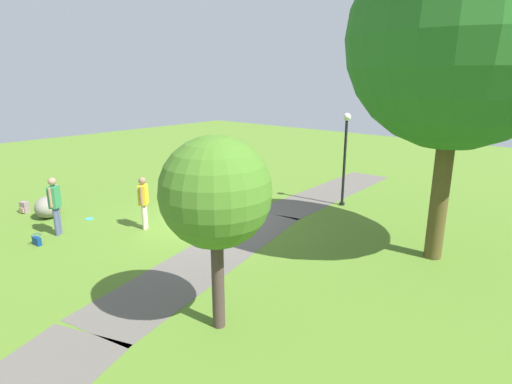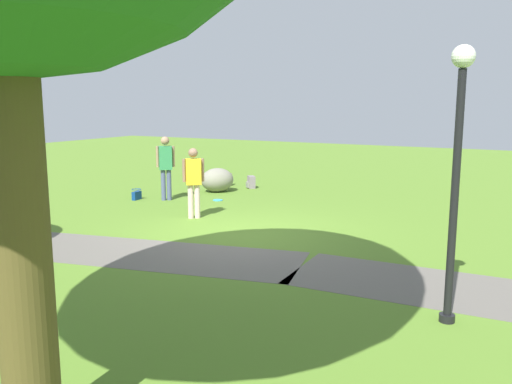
# 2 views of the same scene
# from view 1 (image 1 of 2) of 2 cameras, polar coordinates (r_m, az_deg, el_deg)

# --- Properties ---
(ground_plane) EXTENTS (48.00, 48.00, 0.00)m
(ground_plane) POSITION_cam_1_polar(r_m,az_deg,el_deg) (14.19, -7.06, -3.86)
(ground_plane) COLOR #537A27
(footpath_segment_near) EXTENTS (8.05, 2.09, 0.01)m
(footpath_segment_near) POSITION_cam_1_polar(r_m,az_deg,el_deg) (17.86, 10.38, 0.10)
(footpath_segment_near) COLOR #5F5A53
(footpath_segment_near) RESTS_ON ground
(footpath_segment_mid) EXTENTS (8.21, 3.51, 0.01)m
(footpath_segment_mid) POSITION_cam_1_polar(r_m,az_deg,el_deg) (11.39, -6.18, -8.84)
(footpath_segment_mid) COLOR #5F5A53
(footpath_segment_mid) RESTS_ON ground
(large_shade_tree) EXTENTS (5.30, 5.30, 8.25)m
(large_shade_tree) POSITION_cam_1_polar(r_m,az_deg,el_deg) (11.37, 26.37, 18.51)
(large_shade_tree) COLOR brown
(large_shade_tree) RESTS_ON ground
(young_tree_near_path) EXTENTS (2.05, 2.05, 3.75)m
(young_tree_near_path) POSITION_cam_1_polar(r_m,az_deg,el_deg) (7.38, -5.64, -0.22)
(young_tree_near_path) COLOR #453530
(young_tree_near_path) RESTS_ON ground
(lamp_post) EXTENTS (0.28, 0.28, 3.47)m
(lamp_post) POSITION_cam_1_polar(r_m,az_deg,el_deg) (15.57, 12.26, 5.80)
(lamp_post) COLOR black
(lamp_post) RESTS_ON ground
(lawn_boulder) EXTENTS (1.29, 1.33, 0.74)m
(lawn_boulder) POSITION_cam_1_polar(r_m,az_deg,el_deg) (15.96, -26.90, -1.87)
(lawn_boulder) COLOR gray
(lawn_boulder) RESTS_ON ground
(woman_with_handbag) EXTENTS (0.43, 0.41, 1.81)m
(woman_with_handbag) POSITION_cam_1_polar(r_m,az_deg,el_deg) (13.90, -26.13, -1.21)
(woman_with_handbag) COLOR #4C5579
(woman_with_handbag) RESTS_ON ground
(man_near_boulder) EXTENTS (0.43, 0.41, 1.70)m
(man_near_boulder) POSITION_cam_1_polar(r_m,az_deg,el_deg) (13.48, -15.34, -0.96)
(man_near_boulder) COLOR beige
(man_near_boulder) RESTS_ON ground
(handbag_on_grass) EXTENTS (0.30, 0.33, 0.31)m
(handbag_on_grass) POSITION_cam_1_polar(r_m,az_deg,el_deg) (13.59, -28.12, -5.94)
(handbag_on_grass) COLOR navy
(handbag_on_grass) RESTS_ON ground
(backpack_by_boulder) EXTENTS (0.31, 0.32, 0.40)m
(backpack_by_boulder) POSITION_cam_1_polar(r_m,az_deg,el_deg) (16.97, -29.45, -1.88)
(backpack_by_boulder) COLOR gray
(backpack_by_boulder) RESTS_ON ground
(spare_backpack_on_lawn) EXTENTS (0.35, 0.35, 0.40)m
(spare_backpack_on_lawn) POSITION_cam_1_polar(r_m,az_deg,el_deg) (17.20, -26.45, -1.27)
(spare_backpack_on_lawn) COLOR gray
(spare_backpack_on_lawn) RESTS_ON ground
(frisbee_on_grass) EXTENTS (0.28, 0.28, 0.02)m
(frisbee_on_grass) POSITION_cam_1_polar(r_m,az_deg,el_deg) (15.28, -22.14, -3.47)
(frisbee_on_grass) COLOR #3AA6CB
(frisbee_on_grass) RESTS_ON ground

